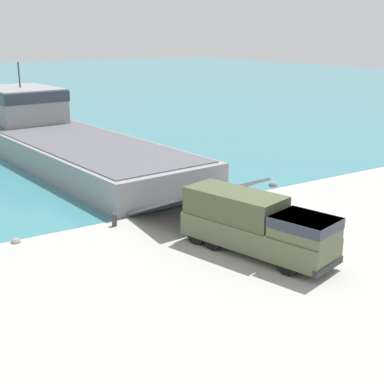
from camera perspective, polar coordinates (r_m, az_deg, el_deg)
ground_plane at (r=29.91m, az=6.99°, el=-4.21°), size 240.00×240.00×0.00m
landing_craft at (r=48.99m, az=-14.31°, el=5.94°), size 11.33×35.66×7.86m
military_truck at (r=26.43m, az=6.91°, el=-3.44°), size 4.38×8.45×2.97m
soldier_on_ramp at (r=29.07m, az=10.79°, el=-2.94°), size 0.50×0.42×1.71m
mooring_bollard at (r=30.73m, az=-8.29°, el=-2.86°), size 0.32×0.32×0.77m
shoreline_rock_a at (r=29.66m, az=-18.29°, el=-5.14°), size 0.53×0.53×0.53m
shoreline_rock_b at (r=38.90m, az=8.63°, el=0.66°), size 0.64×0.64×0.64m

